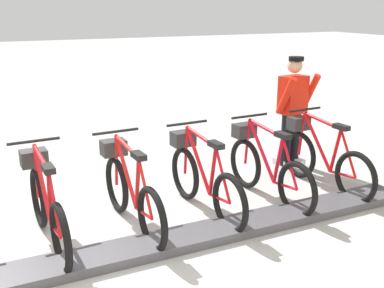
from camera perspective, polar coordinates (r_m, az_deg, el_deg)
The scene contains 8 objects.
ground_plane at distance 4.67m, azimuth -13.19°, elevation -14.42°, with size 60.00×60.00×0.00m, color #ACAEAA.
dock_rail_base at distance 4.65m, azimuth -13.23°, elevation -13.89°, with size 0.44×7.93×0.10m, color #47474C.
bike_docked_0 at distance 6.45m, azimuth 15.59°, elevation -1.55°, with size 1.72×0.54×1.02m.
bike_docked_1 at distance 5.92m, azimuth 9.02°, elevation -2.75°, with size 1.72×0.54×1.02m.
bike_docked_2 at distance 5.49m, azimuth 1.29°, elevation -4.13°, with size 1.72×0.54×1.02m.
bike_docked_3 at distance 5.18m, azimuth -7.60°, elevation -5.60°, with size 1.72×0.54×1.02m.
bike_docked_4 at distance 5.00m, azimuth -17.41°, elevation -7.07°, with size 1.72×0.54×1.02m.
worker_near_rack at distance 7.12m, azimuth 12.23°, elevation 4.38°, with size 0.50×0.67×1.66m.
Camera 1 is at (-3.95, 0.74, 2.38)m, focal length 43.57 mm.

